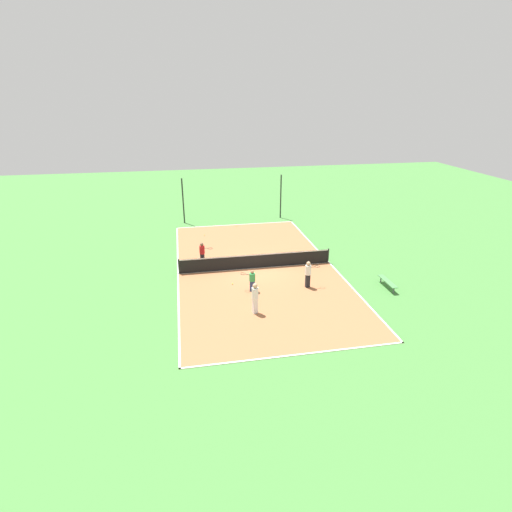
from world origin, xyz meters
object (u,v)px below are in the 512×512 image
at_px(player_coach_red, 202,252).
at_px(bench, 387,282).
at_px(player_far_green, 252,279).
at_px(fence_post_back_left, 183,201).
at_px(player_far_white, 308,273).
at_px(tennis_net, 256,261).
at_px(player_near_white, 255,296).
at_px(tennis_ball_near_net, 237,226).
at_px(tennis_ball_right_alley, 204,235).
at_px(tennis_ball_left_sideline, 200,251).
at_px(tennis_ball_midcourt, 233,284).
at_px(fence_post_back_right, 281,197).

bearing_deg(player_coach_red, bench, -6.31).
bearing_deg(player_far_green, fence_post_back_left, -43.98).
xyz_separation_m(bench, player_far_white, (-4.77, 0.95, 0.60)).
xyz_separation_m(tennis_net, player_near_white, (-1.17, -5.93, 0.49)).
distance_m(tennis_ball_near_net, fence_post_back_left, 5.37).
bearing_deg(tennis_ball_right_alley, player_near_white, -82.28).
distance_m(player_far_green, fence_post_back_left, 15.29).
distance_m(tennis_ball_left_sideline, fence_post_back_left, 8.02).
xyz_separation_m(tennis_net, fence_post_back_left, (-4.55, 11.46, 1.51)).
bearing_deg(tennis_ball_right_alley, tennis_ball_midcourt, -83.64).
relative_size(tennis_ball_left_sideline, fence_post_back_right, 0.02).
bearing_deg(tennis_ball_near_net, fence_post_back_right, 24.02).
distance_m(player_far_green, tennis_ball_left_sideline, 7.60).
bearing_deg(bench, fence_post_back_left, 36.88).
relative_size(player_near_white, tennis_ball_right_alley, 25.97).
bearing_deg(tennis_ball_left_sideline, fence_post_back_right, 43.55).
relative_size(tennis_net, tennis_ball_near_net, 152.68).
relative_size(player_far_green, fence_post_back_left, 0.33).
relative_size(bench, player_near_white, 1.08).
height_order(bench, fence_post_back_left, fence_post_back_left).
bearing_deg(tennis_ball_midcourt, player_far_green, -46.44).
height_order(player_far_green, player_far_white, player_far_white).
height_order(bench, player_near_white, player_near_white).
relative_size(tennis_ball_near_net, tennis_ball_right_alley, 1.00).
distance_m(bench, player_far_white, 4.90).
distance_m(player_near_white, tennis_ball_near_net, 15.44).
xyz_separation_m(bench, tennis_ball_midcourt, (-9.25, 2.16, -0.34)).
bearing_deg(tennis_ball_left_sideline, tennis_ball_midcourt, -74.63).
relative_size(player_far_green, tennis_ball_left_sideline, 19.88).
xyz_separation_m(player_far_green, fence_post_back_left, (-3.68, 14.78, 1.28)).
bearing_deg(tennis_ball_midcourt, tennis_ball_left_sideline, 105.37).
height_order(tennis_net, tennis_ball_near_net, tennis_net).
xyz_separation_m(player_near_white, tennis_ball_left_sideline, (-2.38, 9.68, -0.98)).
height_order(bench, tennis_ball_midcourt, bench).
bearing_deg(fence_post_back_left, fence_post_back_right, 0.00).
distance_m(tennis_net, fence_post_back_left, 12.42).
bearing_deg(tennis_net, player_near_white, -101.20).
bearing_deg(player_coach_red, tennis_ball_near_net, 87.97).
xyz_separation_m(player_near_white, player_far_green, (0.31, 2.61, -0.26)).
bearing_deg(player_far_green, tennis_ball_left_sideline, -37.18).
bearing_deg(player_far_green, fence_post_back_right, -78.09).
xyz_separation_m(bench, player_near_white, (-8.51, -1.54, 0.65)).
relative_size(bench, tennis_ball_midcourt, 28.00).
relative_size(tennis_ball_midcourt, tennis_ball_right_alley, 1.00).
distance_m(tennis_net, tennis_ball_left_sideline, 5.19).
height_order(tennis_ball_left_sideline, tennis_ball_midcourt, same).
relative_size(player_far_green, tennis_ball_midcourt, 19.88).
bearing_deg(tennis_ball_right_alley, player_coach_red, -94.86).
distance_m(tennis_ball_near_net, tennis_ball_right_alley, 3.57).
height_order(tennis_ball_right_alley, fence_post_back_left, fence_post_back_left).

